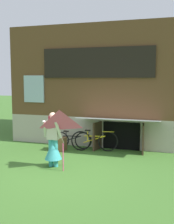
# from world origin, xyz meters

# --- Properties ---
(ground_plane) EXTENTS (60.00, 60.00, 0.00)m
(ground_plane) POSITION_xyz_m (0.00, 0.00, 0.00)
(ground_plane) COLOR #3D6B28
(log_house) EXTENTS (7.53, 6.62, 4.78)m
(log_house) POSITION_xyz_m (0.00, 5.75, 2.39)
(log_house) COLOR #ADA393
(log_house) RESTS_ON ground_plane
(person) EXTENTS (0.61, 0.53, 1.68)m
(person) POSITION_xyz_m (-0.61, 0.27, 0.71)
(person) COLOR teal
(person) RESTS_ON ground_plane
(kite) EXTENTS (1.08, 0.99, 1.74)m
(kite) POSITION_xyz_m (-0.17, -0.25, 1.39)
(kite) COLOR #E54C7F
(kite) RESTS_ON ground_plane
(bicycle_yellow) EXTENTS (1.72, 0.39, 0.80)m
(bicycle_yellow) POSITION_xyz_m (0.07, 2.44, 0.39)
(bicycle_yellow) COLOR black
(bicycle_yellow) RESTS_ON ground_plane
(bicycle_black) EXTENTS (1.51, 0.36, 0.70)m
(bicycle_black) POSITION_xyz_m (-0.85, 2.50, 0.34)
(bicycle_black) COLOR black
(bicycle_black) RESTS_ON ground_plane
(wooden_crate) EXTENTS (0.51, 0.43, 0.50)m
(wooden_crate) POSITION_xyz_m (-1.23, 2.11, 0.25)
(wooden_crate) COLOR brown
(wooden_crate) RESTS_ON ground_plane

